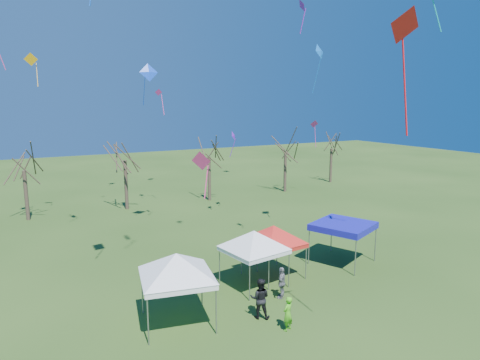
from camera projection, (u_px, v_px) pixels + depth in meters
The scene contains 22 objects.
ground at pixel (303, 313), 20.43m from camera, with size 140.00×140.00×0.00m, color #274516.
tree_1 at pixel (22, 153), 35.65m from camera, with size 3.42×3.42×7.54m.
tree_2 at pixel (124, 143), 39.27m from camera, with size 3.71×3.71×8.18m.
tree_3 at pixel (209, 141), 42.97m from camera, with size 3.59×3.59×7.91m.
tree_4 at pixel (286, 138), 47.31m from camera, with size 3.58×3.58×7.89m.
tree_5 at pixel (332, 137), 53.08m from camera, with size 3.39×3.39×7.46m.
tent_white_west at pixel (176, 258), 18.97m from camera, with size 4.29×4.29×3.86m.
tent_white_mid at pixel (254, 234), 23.04m from camera, with size 4.06×4.06×3.61m.
tent_red at pixel (274, 229), 24.26m from camera, with size 3.99×3.99×3.53m.
tent_blue at pixel (343, 226), 26.51m from camera, with size 4.27×4.27×2.57m.
person_dark at pixel (260, 298), 19.85m from camera, with size 0.94×0.73×1.92m, color black.
person_green at pixel (288, 314), 18.79m from camera, with size 0.57×0.37×1.56m, color #4BB51C.
person_grey at pixel (282, 283), 21.90m from camera, with size 0.98×0.41×1.67m, color slate.
kite_18 at pixel (302, 6), 24.03m from camera, with size 0.60×0.83×1.92m.
kite_11 at pixel (149, 72), 30.29m from camera, with size 1.36×0.80×2.99m.
kite_5 at pixel (404, 26), 13.60m from camera, with size 1.27×0.73×4.10m.
kite_19 at pixel (234, 136), 37.58m from camera, with size 0.85×0.84×2.31m.
kite_1 at pixel (202, 161), 18.39m from camera, with size 0.86×0.90×2.08m.
kite_12 at pixel (314, 124), 45.13m from camera, with size 1.01×0.68×2.93m.
kite_22 at pixel (159, 94), 38.33m from camera, with size 0.73×0.75×2.37m.
kite_13 at pixel (31, 60), 33.26m from camera, with size 1.03×0.74×2.63m.
kite_17 at pixel (320, 52), 29.23m from camera, with size 1.18×0.86×3.35m.
Camera 1 is at (-11.72, -15.21, 9.93)m, focal length 32.00 mm.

